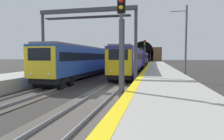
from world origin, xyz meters
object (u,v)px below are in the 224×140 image
at_px(train_main_approaching, 139,59).
at_px(railway_signal_near, 121,47).
at_px(train_adjacent_platform, 107,59).
at_px(overhead_signal_gantry, 87,27).
at_px(catenary_mast_near, 186,43).
at_px(railway_signal_far, 150,56).
at_px(railway_signal_mid, 145,53).

height_order(train_main_approaching, railway_signal_near, railway_signal_near).
bearing_deg(train_main_approaching, train_adjacent_platform, -22.07).
distance_m(train_main_approaching, railway_signal_near, 38.10).
bearing_deg(overhead_signal_gantry, train_adjacent_platform, 7.97).
relative_size(train_main_approaching, train_adjacent_platform, 1.37).
xyz_separation_m(train_main_approaching, catenary_mast_near, (-25.11, -6.82, 1.94)).
height_order(train_adjacent_platform, catenary_mast_near, catenary_mast_near).
height_order(train_main_approaching, overhead_signal_gantry, overhead_signal_gantry).
bearing_deg(overhead_signal_gantry, railway_signal_far, -3.83).
distance_m(overhead_signal_gantry, catenary_mast_near, 10.94).
bearing_deg(catenary_mast_near, railway_signal_far, 4.69).
bearing_deg(train_main_approaching, overhead_signal_gantry, -5.23).
height_order(railway_signal_near, railway_signal_far, railway_signal_near).
relative_size(train_adjacent_platform, railway_signal_near, 7.56).
distance_m(train_adjacent_platform, catenary_mast_near, 17.23).
distance_m(railway_signal_mid, overhead_signal_gantry, 17.36).
distance_m(railway_signal_mid, railway_signal_far, 49.04).
height_order(railway_signal_far, catenary_mast_near, catenary_mast_near).
relative_size(railway_signal_mid, railway_signal_far, 1.19).
xyz_separation_m(train_adjacent_platform, railway_signal_near, (-25.29, -6.91, 0.99)).
xyz_separation_m(train_main_approaching, railway_signal_near, (-38.04, -1.89, 0.97)).
bearing_deg(train_adjacent_platform, railway_signal_far, 172.88).
relative_size(train_main_approaching, railway_signal_near, 10.37).
bearing_deg(catenary_mast_near, railway_signal_near, 159.13).
bearing_deg(overhead_signal_gantry, train_main_approaching, -4.68).
relative_size(railway_signal_near, overhead_signal_gantry, 0.62).
height_order(railway_signal_mid, catenary_mast_near, catenary_mast_near).
height_order(railway_signal_near, railway_signal_mid, railway_signal_near).
bearing_deg(railway_signal_mid, train_adjacent_platform, -100.56).
bearing_deg(railway_signal_near, catenary_mast_near, 159.13).
bearing_deg(railway_signal_mid, railway_signal_far, -180.00).
xyz_separation_m(train_adjacent_platform, overhead_signal_gantry, (-17.96, -2.51, 3.13)).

